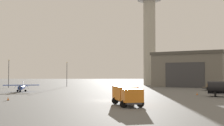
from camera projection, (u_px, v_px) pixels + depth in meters
ground_plane at (103, 100)px, 46.79m from camera, size 400.00×400.00×0.00m
control_tower at (149, 24)px, 112.61m from camera, size 9.50×9.50×44.13m
hangar at (193, 70)px, 100.54m from camera, size 32.27×32.10×11.90m
airplane_blue at (22, 87)px, 69.15m from camera, size 8.65×6.77×2.54m
truck_box_orange at (127, 95)px, 39.26m from camera, size 4.39×7.55×2.64m
truck_flatbed_green at (218, 86)px, 74.14m from camera, size 6.43×4.11×2.44m
light_post_north at (9, 71)px, 89.22m from camera, size 0.44×0.44×9.05m
light_post_centre at (67, 72)px, 97.46m from camera, size 0.44×0.44×8.61m
traffic_cone_near_left at (120, 94)px, 56.85m from camera, size 0.36×0.36×0.69m
traffic_cone_near_right at (8, 99)px, 46.65m from camera, size 0.36×0.36×0.63m
traffic_cone_mid_apron at (197, 94)px, 58.26m from camera, size 0.36×0.36×0.66m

